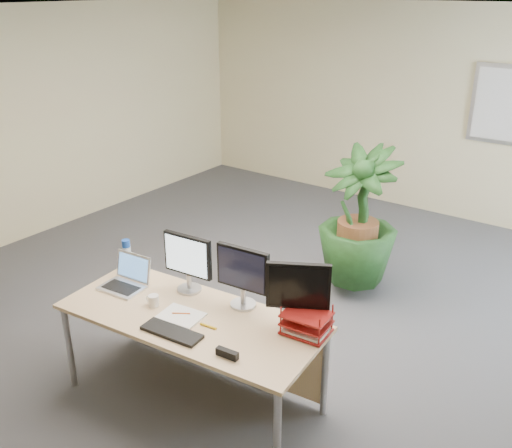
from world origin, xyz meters
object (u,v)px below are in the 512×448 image
Objects in this scene: desk at (200,327)px; laptop at (127,279)px; floor_plant at (358,224)px; monitor_right at (243,273)px; monitor_left at (188,259)px.

laptop is (-0.67, -0.07, 0.21)m from desk.
floor_plant is 1.86m from monitor_right.
floor_plant is 3.24× the size of monitor_right.
monitor_left is (-0.46, -1.90, 0.24)m from floor_plant.
desk is at bearing 6.26° from laptop.
monitor_left is (-0.24, 0.16, 0.42)m from desk.
monitor_right reaches higher than monitor_left.
laptop is at bearing -151.98° from monitor_left.
monitor_left reaches higher than laptop.
monitor_left is at bearing -172.21° from monitor_right.
monitor_right reaches higher than desk.
desk is at bearing -96.29° from floor_plant.
monitor_right is at bearing 44.02° from desk.
laptop is at bearing -112.87° from floor_plant.
floor_plant is at bearing 67.13° from laptop.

